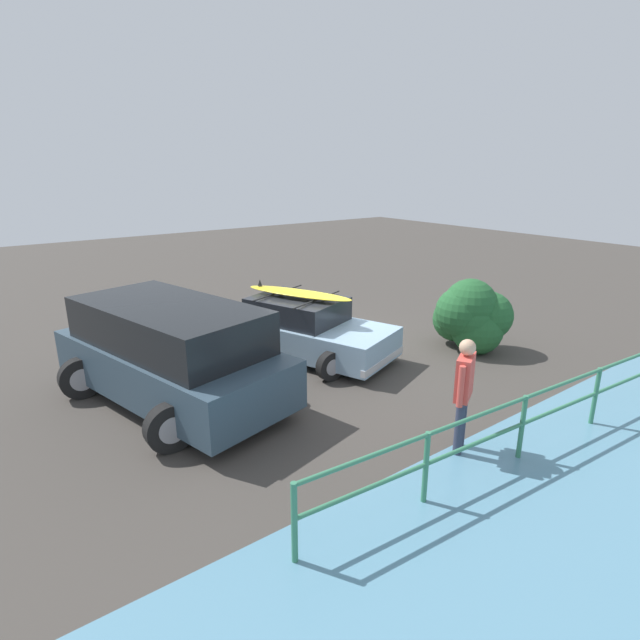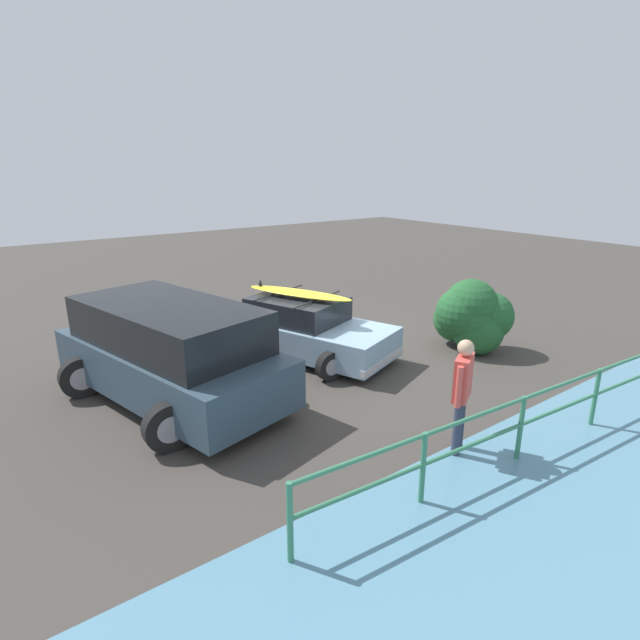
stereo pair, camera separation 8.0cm
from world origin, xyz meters
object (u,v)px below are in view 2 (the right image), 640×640
object	(u,v)px
suv_car	(170,351)
bush_near_left	(471,317)
sedan_car	(302,328)
person_bystander	(462,386)

from	to	relation	value
suv_car	bush_near_left	size ratio (longest dim) A/B	2.80
sedan_car	suv_car	xyz separation A→B (m)	(3.12, 0.50, 0.31)
person_bystander	bush_near_left	xyz separation A→B (m)	(-3.56, -2.58, -0.25)
person_bystander	sedan_car	bearing A→B (deg)	-94.63
sedan_car	person_bystander	size ratio (longest dim) A/B	2.50
sedan_car	suv_car	size ratio (longest dim) A/B	0.87
sedan_car	bush_near_left	bearing A→B (deg)	147.87
sedan_car	suv_car	bearing A→B (deg)	9.04
sedan_car	person_bystander	bearing A→B (deg)	85.37
suv_car	sedan_car	bearing A→B (deg)	-170.96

